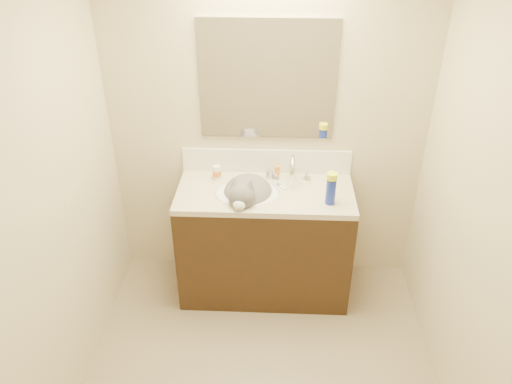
# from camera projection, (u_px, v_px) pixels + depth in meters

# --- Properties ---
(room_shell) EXTENTS (2.24, 2.54, 2.52)m
(room_shell) POSITION_uv_depth(u_px,v_px,m) (260.00, 184.00, 2.22)
(room_shell) COLOR #C6B693
(room_shell) RESTS_ON ground
(vanity_cabinet) EXTENTS (1.20, 0.55, 0.82)m
(vanity_cabinet) POSITION_uv_depth(u_px,v_px,m) (265.00, 244.00, 3.61)
(vanity_cabinet) COLOR black
(vanity_cabinet) RESTS_ON ground
(counter_slab) EXTENTS (1.20, 0.55, 0.04)m
(counter_slab) POSITION_uv_depth(u_px,v_px,m) (265.00, 193.00, 3.39)
(counter_slab) COLOR beige
(counter_slab) RESTS_ON vanity_cabinet
(basin) EXTENTS (0.45, 0.36, 0.14)m
(basin) POSITION_uv_depth(u_px,v_px,m) (247.00, 202.00, 3.39)
(basin) COLOR white
(basin) RESTS_ON vanity_cabinet
(faucet) EXTENTS (0.28, 0.20, 0.21)m
(faucet) POSITION_uv_depth(u_px,v_px,m) (292.00, 171.00, 3.44)
(faucet) COLOR silver
(faucet) RESTS_ON counter_slab
(cat) EXTENTS (0.40, 0.50, 0.35)m
(cat) POSITION_uv_depth(u_px,v_px,m) (247.00, 195.00, 3.36)
(cat) COLOR #585658
(cat) RESTS_ON basin
(backsplash) EXTENTS (1.20, 0.02, 0.18)m
(backsplash) POSITION_uv_depth(u_px,v_px,m) (266.00, 161.00, 3.55)
(backsplash) COLOR white
(backsplash) RESTS_ON counter_slab
(mirror) EXTENTS (0.90, 0.02, 0.80)m
(mirror) POSITION_uv_depth(u_px,v_px,m) (267.00, 81.00, 3.25)
(mirror) COLOR white
(mirror) RESTS_ON room_shell
(pill_bottle) EXTENTS (0.07, 0.07, 0.10)m
(pill_bottle) POSITION_uv_depth(u_px,v_px,m) (217.00, 172.00, 3.49)
(pill_bottle) COLOR white
(pill_bottle) RESTS_ON counter_slab
(pill_label) EXTENTS (0.08, 0.08, 0.04)m
(pill_label) POSITION_uv_depth(u_px,v_px,m) (217.00, 173.00, 3.50)
(pill_label) COLOR orange
(pill_label) RESTS_ON pill_bottle
(silver_jar) EXTENTS (0.06, 0.06, 0.06)m
(silver_jar) POSITION_uv_depth(u_px,v_px,m) (269.00, 174.00, 3.52)
(silver_jar) COLOR #B7B7BC
(silver_jar) RESTS_ON counter_slab
(amber_bottle) EXTENTS (0.04, 0.04, 0.09)m
(amber_bottle) POSITION_uv_depth(u_px,v_px,m) (277.00, 172.00, 3.51)
(amber_bottle) COLOR orange
(amber_bottle) RESTS_ON counter_slab
(toothbrush) EXTENTS (0.09, 0.13, 0.01)m
(toothbrush) POSITION_uv_depth(u_px,v_px,m) (279.00, 185.00, 3.43)
(toothbrush) COLOR white
(toothbrush) RESTS_ON counter_slab
(toothbrush_head) EXTENTS (0.03, 0.04, 0.02)m
(toothbrush_head) POSITION_uv_depth(u_px,v_px,m) (279.00, 185.00, 3.43)
(toothbrush_head) COLOR #6185CE
(toothbrush_head) RESTS_ON counter_slab
(spray_can) EXTENTS (0.07, 0.07, 0.17)m
(spray_can) POSITION_uv_depth(u_px,v_px,m) (331.00, 192.00, 3.20)
(spray_can) COLOR #16299F
(spray_can) RESTS_ON counter_slab
(spray_cap) EXTENTS (0.08, 0.08, 0.04)m
(spray_cap) POSITION_uv_depth(u_px,v_px,m) (332.00, 176.00, 3.14)
(spray_cap) COLOR yellow
(spray_cap) RESTS_ON spray_can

